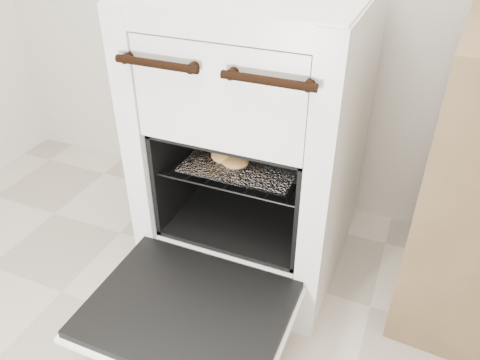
# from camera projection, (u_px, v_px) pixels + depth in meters

# --- Properties ---
(stove) EXTENTS (0.62, 0.69, 0.95)m
(stove) POSITION_uv_depth(u_px,v_px,m) (258.00, 144.00, 1.55)
(stove) COLOR silver
(stove) RESTS_ON ground
(oven_door) EXTENTS (0.56, 0.43, 0.04)m
(oven_door) POSITION_uv_depth(u_px,v_px,m) (188.00, 311.00, 1.29)
(oven_door) COLOR black
(oven_door) RESTS_ON stove
(oven_rack) EXTENTS (0.45, 0.43, 0.01)m
(oven_rack) POSITION_uv_depth(u_px,v_px,m) (250.00, 156.00, 1.50)
(oven_rack) COLOR black
(oven_rack) RESTS_ON stove
(foil_sheet) EXTENTS (0.35, 0.31, 0.01)m
(foil_sheet) POSITION_uv_depth(u_px,v_px,m) (248.00, 158.00, 1.48)
(foil_sheet) COLOR white
(foil_sheet) RESTS_ON oven_rack
(baked_rolls) EXTENTS (0.22, 0.29, 0.05)m
(baked_rolls) POSITION_uv_depth(u_px,v_px,m) (228.00, 144.00, 1.50)
(baked_rolls) COLOR #B37D47
(baked_rolls) RESTS_ON foil_sheet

